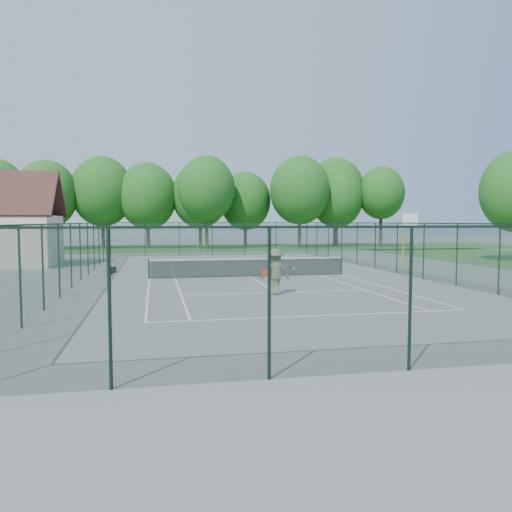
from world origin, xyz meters
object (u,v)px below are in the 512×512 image
at_px(basketball_goal, 407,229).
at_px(sports_bag_a, 112,270).
at_px(tennis_net, 249,266).
at_px(tennis_player, 275,272).

bearing_deg(basketball_goal, sports_bag_a, -173.94).
distance_m(tennis_net, sports_bag_a, 8.57).
bearing_deg(tennis_player, basketball_goal, 44.81).
relative_size(tennis_net, tennis_player, 5.68).
height_order(basketball_goal, tennis_player, basketball_goal).
xyz_separation_m(tennis_net, basketball_goal, (12.80, 5.89, 1.99)).
xyz_separation_m(basketball_goal, tennis_player, (-12.98, -12.90, -1.59)).
height_order(tennis_net, tennis_player, tennis_player).
xyz_separation_m(basketball_goal, sports_bag_a, (-20.51, -2.18, -2.39)).
distance_m(sports_bag_a, tennis_player, 13.12).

